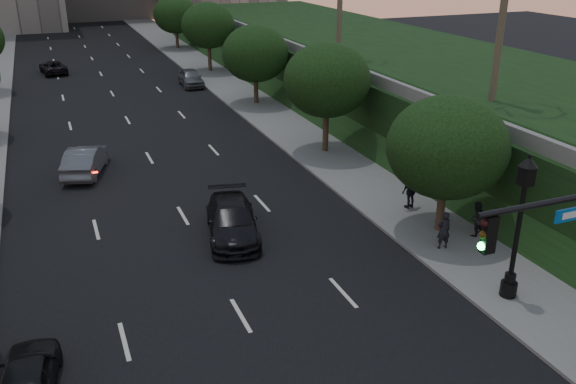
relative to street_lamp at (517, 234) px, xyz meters
name	(u,v)px	position (x,y,z in m)	size (l,w,h in m)	color
road_surface	(132,128)	(-9.42, 27.59, -2.62)	(16.00, 140.00, 0.02)	black
sidewalk_right	(269,112)	(0.83, 27.59, -2.56)	(4.50, 140.00, 0.15)	slate
embankment	(417,80)	(12.58, 25.59, -0.63)	(18.00, 90.00, 4.00)	black
parapet_wall	(320,57)	(4.08, 25.59, 1.72)	(0.35, 90.00, 0.70)	slate
tree_right_a	(447,147)	(0.88, 5.59, 1.39)	(5.20, 5.20, 6.24)	#38281C
tree_right_b	(327,80)	(0.88, 17.59, 1.88)	(5.20, 5.20, 6.74)	#38281C
tree_right_c	(255,54)	(0.88, 30.59, 1.39)	(5.20, 5.20, 6.24)	#38281C
tree_right_d	(208,25)	(0.88, 44.59, 1.88)	(5.20, 5.20, 6.74)	#38281C
tree_right_e	(175,15)	(0.88, 59.59, 1.39)	(5.20, 5.20, 6.24)	#38281C
street_lamp	(517,234)	(0.00, 0.00, 0.00)	(0.64, 0.64, 5.62)	black
sedan_near_left	(27,378)	(-16.28, 0.94, -1.96)	(1.60, 3.97, 1.35)	black
sedan_mid_left	(85,160)	(-13.14, 19.31, -1.84)	(1.68, 4.82, 1.59)	#585A5F
sedan_far_left	(53,67)	(-13.68, 49.47, -2.00)	(2.12, 4.59, 1.28)	black
sedan_near_right	(232,220)	(-7.83, 8.69, -1.87)	(2.13, 5.25, 1.52)	black
sedan_far_right	(191,78)	(-2.42, 39.00, -1.87)	(1.80, 4.48, 1.53)	#56595D
pedestrian_a	(444,230)	(-0.04, 4.01, -1.65)	(0.61, 0.40, 1.66)	black
pedestrian_b	(476,219)	(1.99, 4.50, -1.70)	(0.77, 0.60, 1.58)	black
pedestrian_c	(411,191)	(0.98, 8.14, -1.59)	(1.04, 0.43, 1.78)	black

